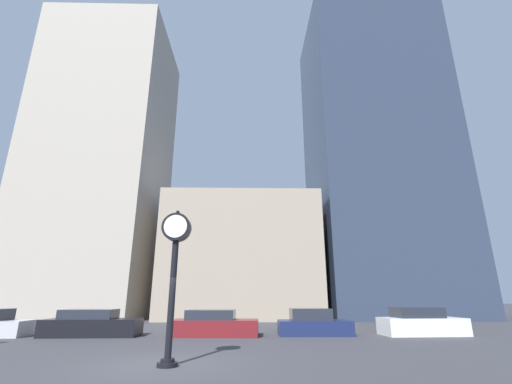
{
  "coord_description": "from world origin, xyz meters",
  "views": [
    {
      "loc": [
        2.58,
        -11.25,
        1.92
      ],
      "look_at": [
        3.05,
        10.8,
        8.72
      ],
      "focal_mm": 24.0,
      "sensor_mm": 36.0,
      "label": 1
    }
  ],
  "objects_px": {
    "car_black": "(92,325)",
    "car_navy": "(313,324)",
    "street_clock": "(175,258)",
    "car_maroon": "(214,325)",
    "car_white": "(421,323)"
  },
  "relations": [
    {
      "from": "street_clock",
      "to": "car_maroon",
      "type": "distance_m",
      "value": 8.55
    },
    {
      "from": "car_black",
      "to": "car_white",
      "type": "height_order",
      "value": "car_white"
    },
    {
      "from": "street_clock",
      "to": "car_navy",
      "type": "bearing_deg",
      "value": 55.45
    },
    {
      "from": "car_black",
      "to": "street_clock",
      "type": "bearing_deg",
      "value": -56.06
    },
    {
      "from": "car_maroon",
      "to": "car_navy",
      "type": "relative_size",
      "value": 1.2
    },
    {
      "from": "street_clock",
      "to": "car_navy",
      "type": "xyz_separation_m",
      "value": [
        5.81,
        8.43,
        -2.54
      ]
    },
    {
      "from": "car_black",
      "to": "car_maroon",
      "type": "distance_m",
      "value": 6.32
    },
    {
      "from": "car_navy",
      "to": "car_white",
      "type": "height_order",
      "value": "car_white"
    },
    {
      "from": "car_white",
      "to": "car_maroon",
      "type": "bearing_deg",
      "value": 177.56
    },
    {
      "from": "car_black",
      "to": "car_navy",
      "type": "bearing_deg",
      "value": 0.17
    },
    {
      "from": "car_maroon",
      "to": "car_navy",
      "type": "bearing_deg",
      "value": 5.79
    },
    {
      "from": "car_white",
      "to": "street_clock",
      "type": "bearing_deg",
      "value": -147.5
    },
    {
      "from": "street_clock",
      "to": "car_black",
      "type": "distance_m",
      "value": 10.26
    },
    {
      "from": "car_black",
      "to": "car_maroon",
      "type": "height_order",
      "value": "car_black"
    },
    {
      "from": "car_black",
      "to": "car_navy",
      "type": "relative_size",
      "value": 1.26
    }
  ]
}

